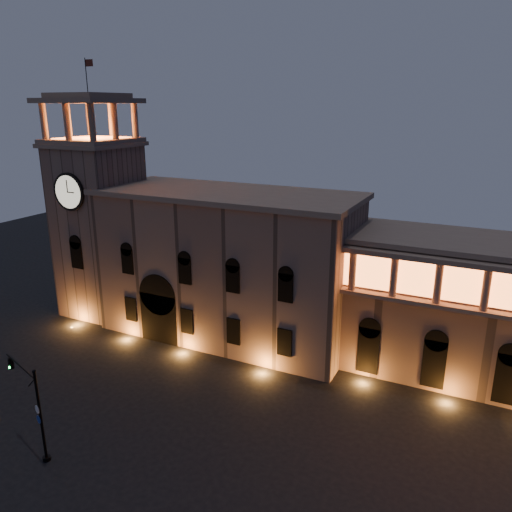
% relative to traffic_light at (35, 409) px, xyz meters
% --- Properties ---
extents(ground, '(160.00, 160.00, 0.00)m').
position_rel_traffic_light_xyz_m(ground, '(4.61, 4.50, -4.25)').
color(ground, black).
rests_on(ground, ground).
extents(government_building, '(30.80, 12.80, 17.60)m').
position_rel_traffic_light_xyz_m(government_building, '(2.53, 26.43, 4.52)').
color(government_building, '#7E6052').
rests_on(government_building, ground).
extents(clock_tower, '(9.80, 9.80, 32.40)m').
position_rel_traffic_light_xyz_m(clock_tower, '(-15.89, 25.48, 8.25)').
color(clock_tower, '#7E6052').
rests_on(clock_tower, ground).
extents(traffic_light, '(5.63, 2.15, 8.08)m').
position_rel_traffic_light_xyz_m(traffic_light, '(0.00, 0.00, 0.00)').
color(traffic_light, black).
rests_on(traffic_light, ground).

